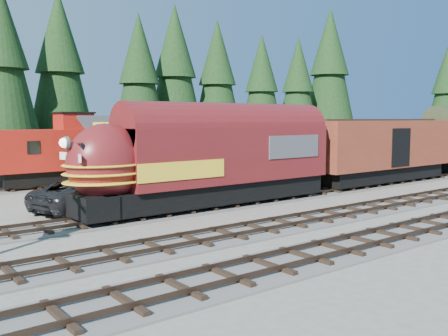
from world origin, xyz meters
TOP-DOWN VIEW (x-y plane):
  - ground at (0.00, 0.00)m, footprint 120.00×120.00m
  - track_siding at (10.00, 4.00)m, footprint 68.00×3.20m
  - track_main_south at (10.00, -2.00)m, footprint 68.00×3.20m
  - track_spur at (-10.00, 18.00)m, footprint 32.00×3.20m
  - depot at (-0.00, 10.50)m, footprint 12.80×7.00m
  - conifer_backdrop at (3.33, 25.25)m, footprint 78.90×21.27m
  - locomotive at (-2.96, 4.00)m, footprint 16.66×3.31m
  - boxcar at (13.95, 4.00)m, footprint 14.57×3.12m
  - caboose at (-5.87, 18.00)m, footprint 9.84×2.85m
  - pickup_truck_a at (-8.27, 7.48)m, footprint 7.27×5.07m

SIDE VIEW (x-z plane):
  - ground at x=0.00m, z-range 0.00..0.00m
  - track_siding at x=10.00m, z-range -0.11..0.22m
  - track_main_south at x=10.00m, z-range -0.11..0.22m
  - track_spur at x=-10.00m, z-range -0.11..0.22m
  - pickup_truck_a at x=-8.27m, z-range 0.00..1.84m
  - caboose at x=-5.87m, z-range -0.01..5.10m
  - locomotive at x=-2.96m, z-range 0.37..4.90m
  - boxcar at x=13.95m, z-range 0.45..5.03m
  - depot at x=0.00m, z-range 0.31..5.61m
  - conifer_backdrop at x=3.33m, z-range 1.53..18.87m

